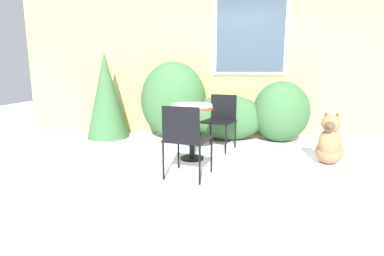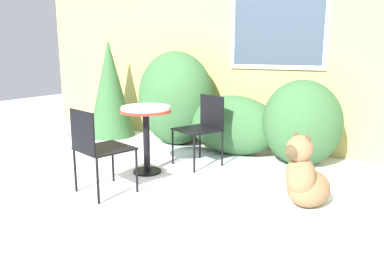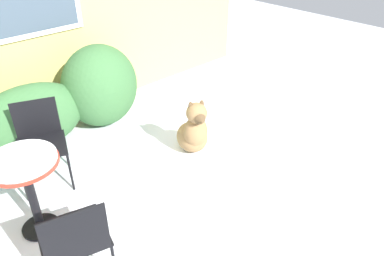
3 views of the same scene
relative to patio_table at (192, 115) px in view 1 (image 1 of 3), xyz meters
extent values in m
plane|color=white|center=(0.49, -0.39, -0.63)|extent=(16.00, 16.00, 0.00)
cube|color=tan|center=(0.49, 1.81, 1.00)|extent=(8.00, 0.06, 3.27)
cube|color=white|center=(0.92, 1.77, 1.33)|extent=(1.38, 0.04, 1.60)
cube|color=#3D4C5B|center=(0.92, 1.75, 1.33)|extent=(1.26, 0.01, 1.48)
ellipsoid|color=#386638|center=(-0.47, 1.35, 0.07)|extent=(1.20, 0.98, 1.41)
ellipsoid|color=#386638|center=(0.52, 1.26, -0.22)|extent=(1.33, 0.62, 0.82)
ellipsoid|color=#386638|center=(1.46, 1.24, -0.10)|extent=(0.98, 0.86, 1.07)
cone|color=#386638|center=(-1.72, 1.27, 0.17)|extent=(0.77, 0.77, 1.60)
cylinder|color=black|center=(0.00, 0.00, -0.62)|extent=(0.33, 0.33, 0.03)
cylinder|color=black|center=(0.00, 0.00, -0.26)|extent=(0.08, 0.08, 0.70)
cylinder|color=red|center=(0.00, 0.00, 0.11)|extent=(0.58, 0.58, 0.03)
cylinder|color=white|center=(0.00, 0.00, 0.14)|extent=(0.56, 0.56, 0.04)
cube|color=black|center=(0.36, 0.57, -0.18)|extent=(0.62, 0.62, 0.02)
cube|color=black|center=(0.44, 0.78, 0.03)|extent=(0.41, 0.18, 0.40)
cylinder|color=black|center=(0.07, 0.44, -0.41)|extent=(0.02, 0.02, 0.45)
cylinder|color=black|center=(0.48, 0.28, -0.41)|extent=(0.02, 0.02, 0.45)
cylinder|color=black|center=(0.23, 0.85, -0.41)|extent=(0.02, 0.02, 0.45)
cylinder|color=black|center=(0.64, 0.69, -0.41)|extent=(0.02, 0.02, 0.45)
cube|color=black|center=(0.02, -0.70, -0.18)|extent=(0.59, 0.59, 0.02)
cube|color=black|center=(-0.04, -0.93, 0.03)|extent=(0.43, 0.13, 0.40)
cylinder|color=black|center=(0.29, -0.55, -0.41)|extent=(0.02, 0.02, 0.45)
cylinder|color=black|center=(-0.13, -0.43, -0.41)|extent=(0.02, 0.02, 0.45)
cylinder|color=black|center=(0.18, -0.98, -0.41)|extent=(0.02, 0.02, 0.45)
cylinder|color=black|center=(-0.25, -0.86, -0.41)|extent=(0.02, 0.02, 0.45)
ellipsoid|color=#937047|center=(1.88, -0.03, -0.46)|extent=(0.50, 0.53, 0.34)
ellipsoid|color=#937047|center=(1.83, -0.14, -0.31)|extent=(0.35, 0.34, 0.37)
sphere|color=#937047|center=(1.81, -0.17, -0.06)|extent=(0.24, 0.24, 0.24)
cone|color=brown|center=(1.75, -0.31, -0.07)|extent=(0.15, 0.13, 0.13)
ellipsoid|color=brown|center=(1.76, -0.12, 0.03)|extent=(0.06, 0.05, 0.11)
ellipsoid|color=brown|center=(1.88, -0.18, 0.03)|extent=(0.06, 0.05, 0.11)
ellipsoid|color=#937047|center=(1.96, 0.15, -0.55)|extent=(0.15, 0.21, 0.07)
camera|label=1|loc=(0.39, -4.11, 0.61)|focal=28.00mm
camera|label=2|loc=(2.62, -3.36, 0.78)|focal=35.00mm
camera|label=3|loc=(-0.67, -2.72, 1.94)|focal=35.00mm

